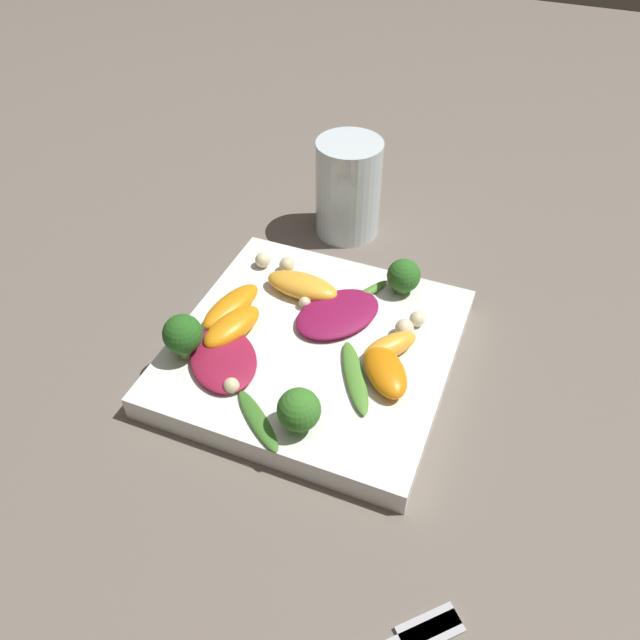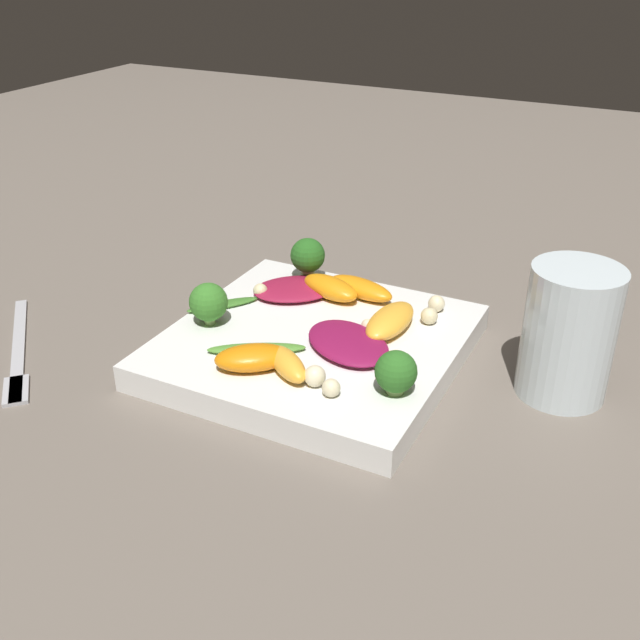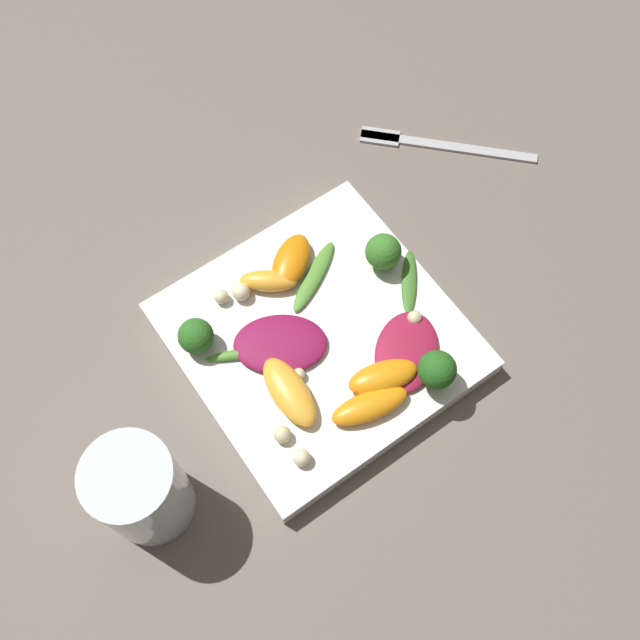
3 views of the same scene
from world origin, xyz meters
TOP-DOWN VIEW (x-y plane):
  - ground_plane at (0.00, 0.00)m, footprint 2.40×2.40m
  - plate at (0.00, 0.00)m, footprint 0.25×0.25m
  - drinking_glass at (-0.21, -0.04)m, footprint 0.08×0.08m
  - fork at (0.24, 0.13)m, footprint 0.15×0.15m
  - radicchio_leaf_0 at (0.06, -0.07)m, footprint 0.10×0.10m
  - radicchio_leaf_1 at (-0.04, 0.01)m, footprint 0.11×0.10m
  - orange_segment_0 at (-0.01, -0.09)m, footprint 0.08×0.04m
  - orange_segment_1 at (0.02, 0.08)m, footprint 0.07×0.06m
  - orange_segment_2 at (-0.06, -0.04)m, footprint 0.04×0.08m
  - orange_segment_3 at (-0.01, 0.07)m, footprint 0.06×0.05m
  - orange_segment_4 at (0.02, -0.07)m, footprint 0.07×0.05m
  - broccoli_floret_0 at (-0.10, 0.06)m, footprint 0.03×0.03m
  - broccoli_floret_1 at (0.06, -0.10)m, footprint 0.04×0.04m
  - broccoli_floret_2 at (0.10, 0.03)m, footprint 0.04×0.04m
  - arugula_sprig_0 at (0.10, -0.01)m, footprint 0.06×0.06m
  - arugula_sprig_1 at (-0.07, 0.02)m, footprint 0.07×0.04m
  - arugula_sprig_2 at (0.03, 0.05)m, footprint 0.08×0.06m
  - macadamia_nut_0 at (-0.06, 0.08)m, footprint 0.01×0.01m
  - macadamia_nut_1 at (-0.08, -0.09)m, footprint 0.02×0.02m
  - macadamia_nut_2 at (0.08, -0.04)m, footprint 0.01×0.01m
  - macadamia_nut_3 at (-0.04, -0.03)m, footprint 0.01×0.01m
  - macadamia_nut_4 at (-0.04, 0.08)m, footprint 0.02×0.02m
  - macadamia_nut_5 at (-0.09, -0.07)m, footprint 0.02×0.02m

SIDE VIEW (x-z plane):
  - ground_plane at x=0.00m, z-range 0.00..0.00m
  - fork at x=0.24m, z-range 0.00..0.01m
  - plate at x=0.00m, z-range 0.00..0.02m
  - arugula_sprig_0 at x=0.10m, z-range 0.02..0.03m
  - arugula_sprig_2 at x=0.03m, z-range 0.02..0.03m
  - arugula_sprig_1 at x=-0.07m, z-range 0.02..0.03m
  - radicchio_leaf_0 at x=0.06m, z-range 0.02..0.04m
  - radicchio_leaf_1 at x=-0.04m, z-range 0.02..0.04m
  - macadamia_nut_3 at x=-0.04m, z-range 0.02..0.04m
  - macadamia_nut_2 at x=0.08m, z-range 0.02..0.04m
  - macadamia_nut_0 at x=-0.06m, z-range 0.02..0.04m
  - macadamia_nut_5 at x=-0.09m, z-range 0.02..0.04m
  - macadamia_nut_1 at x=-0.08m, z-range 0.02..0.04m
  - macadamia_nut_4 at x=-0.04m, z-range 0.02..0.04m
  - orange_segment_0 at x=-0.01m, z-range 0.02..0.04m
  - orange_segment_3 at x=-0.01m, z-range 0.02..0.04m
  - orange_segment_1 at x=0.02m, z-range 0.02..0.05m
  - orange_segment_2 at x=-0.06m, z-range 0.02..0.05m
  - orange_segment_4 at x=0.02m, z-range 0.02..0.05m
  - broccoli_floret_0 at x=-0.10m, z-range 0.03..0.06m
  - broccoli_floret_2 at x=0.10m, z-range 0.03..0.07m
  - broccoli_floret_1 at x=0.06m, z-range 0.03..0.07m
  - drinking_glass at x=-0.21m, z-range 0.00..0.12m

